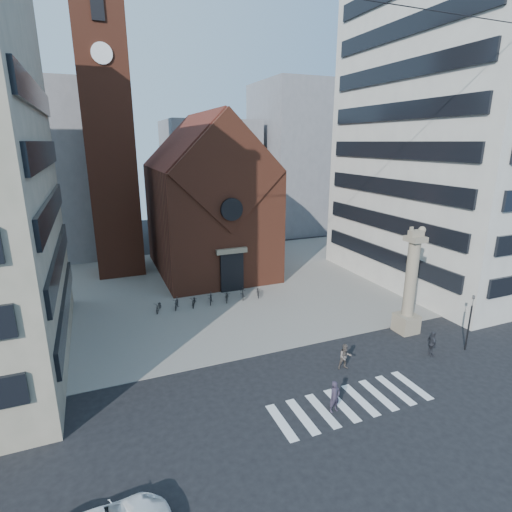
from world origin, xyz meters
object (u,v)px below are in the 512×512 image
(lion_column, at_px, (410,291))
(pedestrian_0, at_px, (335,397))
(pedestrian_2, at_px, (432,344))
(scooter_0, at_px, (159,306))
(pedestrian_1, at_px, (345,357))
(traffic_light, at_px, (470,321))

(lion_column, height_order, pedestrian_0, lion_column)
(pedestrian_2, bearing_deg, scooter_0, 65.15)
(pedestrian_0, relative_size, pedestrian_1, 1.04)
(lion_column, height_order, traffic_light, lion_column)
(pedestrian_0, xyz_separation_m, pedestrian_1, (3.09, 3.50, -0.03))
(lion_column, relative_size, pedestrian_2, 4.66)
(pedestrian_0, xyz_separation_m, pedestrian_2, (9.81, 2.59, -0.01))
(lion_column, distance_m, pedestrian_0, 12.75)
(lion_column, xyz_separation_m, pedestrian_2, (-1.01, -3.67, -2.53))
(traffic_light, height_order, pedestrian_2, traffic_light)
(scooter_0, bearing_deg, pedestrian_0, -48.95)
(pedestrian_1, height_order, scooter_0, pedestrian_1)
(pedestrian_1, height_order, pedestrian_2, pedestrian_2)
(traffic_light, bearing_deg, pedestrian_1, 172.76)
(lion_column, distance_m, pedestrian_1, 8.59)
(pedestrian_0, bearing_deg, lion_column, 22.15)
(scooter_0, bearing_deg, lion_column, -13.28)
(pedestrian_0, distance_m, pedestrian_1, 4.67)
(traffic_light, distance_m, scooter_0, 25.20)
(traffic_light, height_order, pedestrian_0, traffic_light)
(lion_column, bearing_deg, pedestrian_2, -105.36)
(traffic_light, height_order, pedestrian_1, traffic_light)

